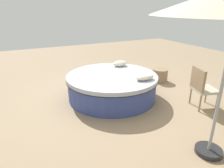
{
  "coord_description": "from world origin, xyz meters",
  "views": [
    {
      "loc": [
        2.23,
        4.47,
        2.3
      ],
      "look_at": [
        0.0,
        0.0,
        0.38
      ],
      "focal_mm": 32.58,
      "sensor_mm": 36.0,
      "label": 1
    }
  ],
  "objects_px": {
    "throw_pillow_1": "(120,64)",
    "patio_chair": "(202,85)",
    "throw_pillow_0": "(145,77)",
    "round_bed": "(112,86)",
    "side_table": "(160,75)"
  },
  "relations": [
    {
      "from": "side_table",
      "to": "round_bed",
      "type": "bearing_deg",
      "value": 12.54
    },
    {
      "from": "throw_pillow_0",
      "to": "side_table",
      "type": "distance_m",
      "value": 1.88
    },
    {
      "from": "throw_pillow_0",
      "to": "throw_pillow_1",
      "type": "height_order",
      "value": "throw_pillow_1"
    },
    {
      "from": "round_bed",
      "to": "throw_pillow_0",
      "type": "distance_m",
      "value": 0.95
    },
    {
      "from": "throw_pillow_1",
      "to": "patio_chair",
      "type": "height_order",
      "value": "patio_chair"
    },
    {
      "from": "throw_pillow_1",
      "to": "throw_pillow_0",
      "type": "bearing_deg",
      "value": 88.23
    },
    {
      "from": "round_bed",
      "to": "side_table",
      "type": "relative_size",
      "value": 4.82
    },
    {
      "from": "throw_pillow_1",
      "to": "side_table",
      "type": "distance_m",
      "value": 1.48
    },
    {
      "from": "round_bed",
      "to": "throw_pillow_1",
      "type": "xyz_separation_m",
      "value": [
        -0.57,
        -0.63,
        0.39
      ]
    },
    {
      "from": "throw_pillow_1",
      "to": "round_bed",
      "type": "bearing_deg",
      "value": 47.58
    },
    {
      "from": "throw_pillow_0",
      "to": "throw_pillow_1",
      "type": "relative_size",
      "value": 1.15
    },
    {
      "from": "round_bed",
      "to": "patio_chair",
      "type": "relative_size",
      "value": 2.42
    },
    {
      "from": "throw_pillow_0",
      "to": "round_bed",
      "type": "bearing_deg",
      "value": -52.13
    },
    {
      "from": "round_bed",
      "to": "throw_pillow_0",
      "type": "xyz_separation_m",
      "value": [
        -0.53,
        0.69,
        0.38
      ]
    },
    {
      "from": "round_bed",
      "to": "throw_pillow_1",
      "type": "bearing_deg",
      "value": -132.42
    }
  ]
}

